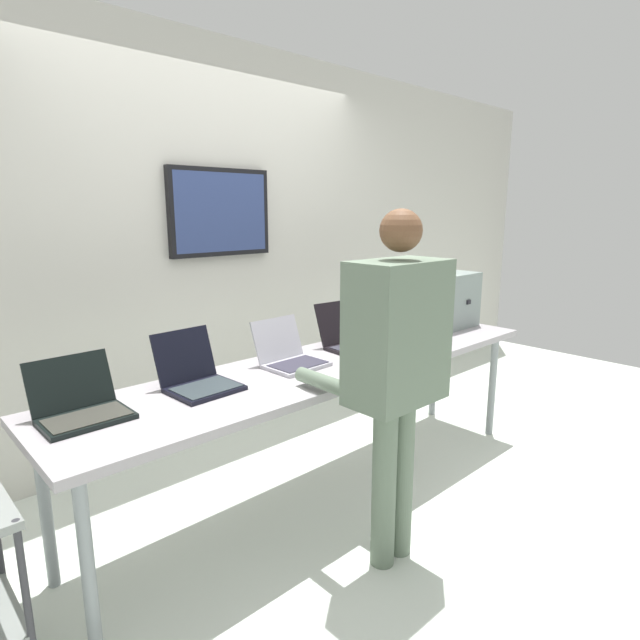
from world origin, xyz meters
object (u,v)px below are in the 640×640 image
object	(u,v)px
laptop_station_2	(289,355)
laptop_station_3	(353,338)
workbench	(327,371)
person	(395,358)
laptop_station_4	(409,325)
laptop_station_1	(197,376)
equipment_box	(448,299)
laptop_station_0	(80,405)

from	to	relation	value
laptop_station_2	laptop_station_3	distance (m)	0.51
workbench	laptop_station_3	xyz separation A→B (m)	(0.33, 0.11, 0.11)
laptop_station_2	person	size ratio (longest dim) A/B	0.21
laptop_station_4	laptop_station_1	bearing A→B (deg)	179.88
laptop_station_2	laptop_station_4	bearing A→B (deg)	0.45
equipment_box	laptop_station_1	xyz separation A→B (m)	(-2.02, 0.04, -0.13)
laptop_station_2	laptop_station_4	size ratio (longest dim) A/B	0.86
workbench	laptop_station_1	bearing A→B (deg)	171.33
laptop_station_0	laptop_station_1	size ratio (longest dim) A/B	0.95
laptop_station_0	laptop_station_4	bearing A→B (deg)	-0.33
laptop_station_1	person	world-z (taller)	person
laptop_station_4	person	bearing A→B (deg)	-145.40
laptop_station_3	laptop_station_4	size ratio (longest dim) A/B	1.00
laptop_station_0	equipment_box	bearing A→B (deg)	-1.19
equipment_box	laptop_station_3	xyz separation A→B (m)	(-0.95, 0.04, -0.13)
workbench	laptop_station_3	size ratio (longest dim) A/B	7.76
equipment_box	person	size ratio (longest dim) A/B	0.24
laptop_station_0	person	bearing A→B (deg)	-34.59
equipment_box	laptop_station_3	size ratio (longest dim) A/B	1.00
equipment_box	laptop_station_3	distance (m)	0.96
workbench	person	xyz separation A→B (m)	(-0.18, -0.62, 0.24)
laptop_station_1	laptop_station_0	bearing A→B (deg)	178.99
laptop_station_0	person	xyz separation A→B (m)	(1.08, -0.74, 0.14)
equipment_box	person	bearing A→B (deg)	-154.74
laptop_station_4	workbench	bearing A→B (deg)	-172.87
equipment_box	laptop_station_3	bearing A→B (deg)	177.38
equipment_box	laptop_station_1	size ratio (longest dim) A/B	1.10
equipment_box	workbench	bearing A→B (deg)	-176.90
workbench	laptop_station_0	world-z (taller)	laptop_station_0
person	equipment_box	bearing A→B (deg)	25.26
laptop_station_0	laptop_station_1	xyz separation A→B (m)	(0.52, -0.01, 0.01)
workbench	equipment_box	world-z (taller)	equipment_box
laptop_station_2	equipment_box	bearing A→B (deg)	-1.25
laptop_station_0	laptop_station_2	bearing A→B (deg)	-1.10
workbench	laptop_station_4	xyz separation A→B (m)	(0.87, 0.11, 0.11)
laptop_station_0	laptop_station_4	xyz separation A→B (m)	(2.13, -0.01, 0.00)
person	laptop_station_2	bearing A→B (deg)	90.04
workbench	laptop_station_0	xyz separation A→B (m)	(-1.26, 0.12, 0.11)
workbench	laptop_station_1	world-z (taller)	laptop_station_1
laptop_station_2	laptop_station_1	bearing A→B (deg)	178.80
laptop_station_1	person	bearing A→B (deg)	-52.98
workbench	laptop_station_4	bearing A→B (deg)	7.13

